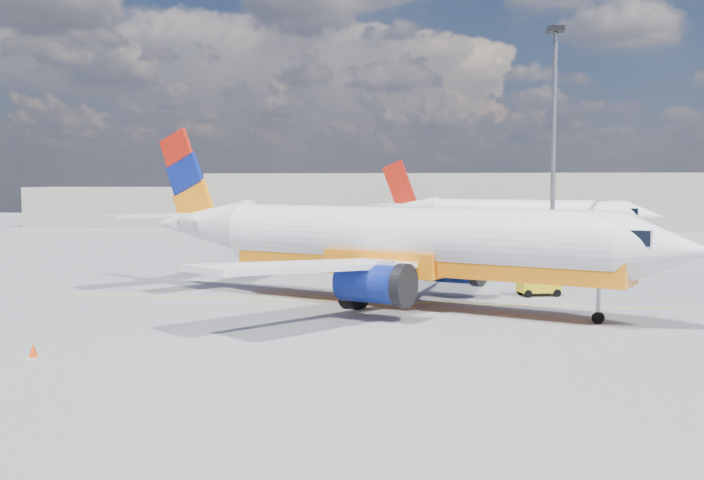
# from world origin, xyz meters

# --- Properties ---
(ground) EXTENTS (240.00, 240.00, 0.00)m
(ground) POSITION_xyz_m (0.00, 0.00, 0.00)
(ground) COLOR #5E5E63
(ground) RESTS_ON ground
(taxi_line) EXTENTS (70.00, 0.15, 0.01)m
(taxi_line) POSITION_xyz_m (0.00, 3.00, 0.01)
(taxi_line) COLOR yellow
(taxi_line) RESTS_ON ground
(terminal_main) EXTENTS (70.00, 14.00, 8.00)m
(terminal_main) POSITION_xyz_m (5.00, 75.00, 4.00)
(terminal_main) COLOR beige
(terminal_main) RESTS_ON ground
(terminal_annex) EXTENTS (26.00, 10.00, 6.00)m
(terminal_annex) POSITION_xyz_m (-45.00, 72.00, 3.00)
(terminal_annex) COLOR beige
(terminal_annex) RESTS_ON ground
(main_jet) EXTENTS (33.41, 25.20, 10.26)m
(main_jet) POSITION_xyz_m (4.37, 2.15, 3.42)
(main_jet) COLOR white
(main_jet) RESTS_ON ground
(second_jet) EXTENTS (30.73, 23.36, 9.32)m
(second_jet) POSITION_xyz_m (13.21, 45.53, 3.11)
(second_jet) COLOR white
(second_jet) RESTS_ON ground
(gse_tug) EXTENTS (2.60, 2.07, 1.65)m
(gse_tug) POSITION_xyz_m (12.54, 6.84, 0.78)
(gse_tug) COLOR black
(gse_tug) RESTS_ON ground
(traffic_cone) EXTENTS (0.41, 0.41, 0.57)m
(traffic_cone) POSITION_xyz_m (-7.67, -13.16, 0.28)
(traffic_cone) COLOR white
(traffic_cone) RESTS_ON ground
(floodlight_mast) EXTENTS (1.57, 1.57, 21.53)m
(floodlight_mast) POSITION_xyz_m (16.19, 37.69, 12.91)
(floodlight_mast) COLOR gray
(floodlight_mast) RESTS_ON ground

